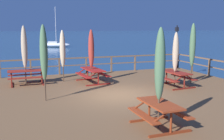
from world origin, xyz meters
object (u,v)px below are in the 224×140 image
(patio_umbrella_tall_mid_right, at_px, (160,65))
(patio_umbrella_short_back, at_px, (91,49))
(sailboat_distant, at_px, (55,45))
(patio_umbrella_tall_front, at_px, (24,47))
(picnic_table_mid_centre, at_px, (27,74))
(picnic_table_front_right, at_px, (175,76))
(lamp_post_hooked, at_px, (177,41))
(patio_umbrella_short_mid, at_px, (193,46))
(patio_umbrella_tall_mid_left, at_px, (44,53))
(picnic_table_front_left, at_px, (160,110))
(picnic_table_mid_left, at_px, (93,72))
(patio_umbrella_short_front, at_px, (63,49))
(patio_umbrella_tall_back_left, at_px, (176,52))

(patio_umbrella_tall_mid_right, bearing_deg, patio_umbrella_short_back, 91.43)
(sailboat_distant, bearing_deg, patio_umbrella_tall_front, -99.54)
(picnic_table_mid_centre, xyz_separation_m, sailboat_distant, (6.23, 37.42, -0.75))
(picnic_table_front_right, bearing_deg, sailboat_distant, 91.47)
(lamp_post_hooked, bearing_deg, patio_umbrella_short_mid, -113.04)
(patio_umbrella_short_back, bearing_deg, sailboat_distant, 85.77)
(patio_umbrella_tall_mid_left, distance_m, lamp_post_hooked, 11.11)
(patio_umbrella_tall_mid_left, bearing_deg, patio_umbrella_short_mid, 6.41)
(patio_umbrella_tall_mid_right, height_order, patio_umbrella_short_mid, patio_umbrella_short_mid)
(lamp_post_hooked, height_order, sailboat_distant, sailboat_distant)
(picnic_table_front_left, height_order, picnic_table_front_right, same)
(picnic_table_front_left, relative_size, patio_umbrella_short_back, 0.57)
(picnic_table_mid_centre, height_order, patio_umbrella_short_mid, patio_umbrella_short_mid)
(picnic_table_front_left, bearing_deg, patio_umbrella_tall_front, 115.00)
(picnic_table_mid_left, distance_m, picnic_table_mid_centre, 3.56)
(patio_umbrella_tall_mid_right, bearing_deg, picnic_table_mid_centre, 114.37)
(picnic_table_front_left, relative_size, picnic_table_mid_centre, 0.84)
(patio_umbrella_short_front, height_order, sailboat_distant, sailboat_distant)
(picnic_table_mid_left, relative_size, sailboat_distant, 0.28)
(picnic_table_front_left, xyz_separation_m, patio_umbrella_tall_back_left, (3.57, 4.73, 1.24))
(patio_umbrella_tall_mid_right, bearing_deg, patio_umbrella_tall_mid_left, 125.05)
(patio_umbrella_short_back, bearing_deg, picnic_table_mid_left, 19.52)
(picnic_table_front_left, relative_size, lamp_post_hooked, 0.52)
(patio_umbrella_short_back, height_order, patio_umbrella_short_front, patio_umbrella_short_back)
(patio_umbrella_tall_front, xyz_separation_m, patio_umbrella_tall_mid_left, (0.68, -3.71, 0.01))
(picnic_table_front_right, bearing_deg, picnic_table_mid_left, 147.57)
(sailboat_distant, bearing_deg, patio_umbrella_short_mid, -86.80)
(patio_umbrella_tall_back_left, distance_m, patio_umbrella_short_mid, 1.36)
(patio_umbrella_tall_back_left, distance_m, patio_umbrella_tall_mid_left, 6.60)
(picnic_table_front_right, xyz_separation_m, picnic_table_mid_centre, (-7.27, 3.12, 0.00))
(patio_umbrella_short_front, distance_m, patio_umbrella_tall_mid_left, 3.97)
(picnic_table_front_left, height_order, patio_umbrella_tall_mid_right, patio_umbrella_tall_mid_right)
(patio_umbrella_tall_mid_right, relative_size, patio_umbrella_tall_mid_left, 0.96)
(picnic_table_mid_centre, relative_size, lamp_post_hooked, 0.62)
(picnic_table_mid_centre, relative_size, patio_umbrella_tall_front, 0.63)
(patio_umbrella_tall_mid_left, height_order, sailboat_distant, sailboat_distant)
(patio_umbrella_short_mid, bearing_deg, picnic_table_mid_centre, 161.63)
(patio_umbrella_short_front, height_order, lamp_post_hooked, lamp_post_hooked)
(picnic_table_front_right, relative_size, lamp_post_hooked, 0.61)
(picnic_table_mid_left, xyz_separation_m, lamp_post_hooked, (6.88, 2.34, 1.55))
(patio_umbrella_short_back, relative_size, sailboat_distant, 0.38)
(patio_umbrella_tall_front, xyz_separation_m, patio_umbrella_short_mid, (8.54, -2.82, 0.08))
(picnic_table_front_left, relative_size, patio_umbrella_tall_mid_right, 0.55)
(picnic_table_front_right, height_order, patio_umbrella_tall_mid_left, patio_umbrella_tall_mid_left)
(picnic_table_front_left, xyz_separation_m, patio_umbrella_short_back, (-0.22, 7.17, 1.32))
(patio_umbrella_short_mid, bearing_deg, patio_umbrella_tall_mid_right, -133.70)
(patio_umbrella_short_front, distance_m, patio_umbrella_tall_front, 2.03)
(patio_umbrella_tall_mid_left, bearing_deg, sailboat_distant, 82.23)
(patio_umbrella_short_front, relative_size, patio_umbrella_tall_front, 0.92)
(patio_umbrella_tall_mid_right, xyz_separation_m, patio_umbrella_tall_front, (-3.65, 7.94, 0.06))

